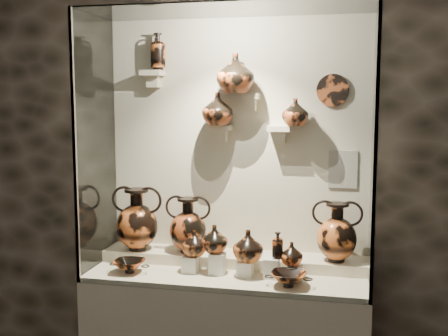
# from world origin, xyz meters

# --- Properties ---
(wall_back) EXTENTS (5.00, 0.02, 3.20)m
(wall_back) POSITION_xyz_m (0.00, 2.50, 1.60)
(wall_back) COLOR black
(wall_back) RESTS_ON ground
(front_tier) EXTENTS (1.68, 0.58, 0.03)m
(front_tier) POSITION_xyz_m (0.00, 2.18, 0.82)
(front_tier) COLOR beige
(front_tier) RESTS_ON plinth
(rear_tier) EXTENTS (1.70, 0.25, 0.10)m
(rear_tier) POSITION_xyz_m (0.00, 2.35, 0.85)
(rear_tier) COLOR beige
(rear_tier) RESTS_ON plinth
(back_panel) EXTENTS (1.70, 0.03, 1.60)m
(back_panel) POSITION_xyz_m (0.00, 2.50, 1.60)
(back_panel) COLOR beige
(back_panel) RESTS_ON plinth
(glass_front) EXTENTS (1.70, 0.01, 1.60)m
(glass_front) POSITION_xyz_m (0.00, 1.88, 1.60)
(glass_front) COLOR white
(glass_front) RESTS_ON plinth
(glass_left) EXTENTS (0.01, 0.60, 1.60)m
(glass_left) POSITION_xyz_m (-0.85, 2.18, 1.60)
(glass_left) COLOR white
(glass_left) RESTS_ON plinth
(glass_right) EXTENTS (0.01, 0.60, 1.60)m
(glass_right) POSITION_xyz_m (0.85, 2.18, 1.60)
(glass_right) COLOR white
(glass_right) RESTS_ON plinth
(glass_top) EXTENTS (1.70, 0.60, 0.01)m
(glass_top) POSITION_xyz_m (0.00, 2.18, 2.40)
(glass_top) COLOR white
(glass_top) RESTS_ON back_panel
(frame_post_left) EXTENTS (0.02, 0.02, 1.60)m
(frame_post_left) POSITION_xyz_m (-0.84, 1.89, 1.60)
(frame_post_left) COLOR gray
(frame_post_left) RESTS_ON plinth
(frame_post_right) EXTENTS (0.02, 0.02, 1.60)m
(frame_post_right) POSITION_xyz_m (0.84, 1.89, 1.60)
(frame_post_right) COLOR gray
(frame_post_right) RESTS_ON plinth
(pedestal_a) EXTENTS (0.09, 0.09, 0.10)m
(pedestal_a) POSITION_xyz_m (-0.22, 2.13, 0.88)
(pedestal_a) COLOR silver
(pedestal_a) RESTS_ON front_tier
(pedestal_b) EXTENTS (0.09, 0.09, 0.13)m
(pedestal_b) POSITION_xyz_m (-0.05, 2.13, 0.90)
(pedestal_b) COLOR silver
(pedestal_b) RESTS_ON front_tier
(pedestal_c) EXTENTS (0.09, 0.09, 0.09)m
(pedestal_c) POSITION_xyz_m (0.12, 2.13, 0.88)
(pedestal_c) COLOR silver
(pedestal_c) RESTS_ON front_tier
(pedestal_d) EXTENTS (0.09, 0.09, 0.12)m
(pedestal_d) POSITION_xyz_m (0.28, 2.13, 0.89)
(pedestal_d) COLOR silver
(pedestal_d) RESTS_ON front_tier
(pedestal_e) EXTENTS (0.09, 0.09, 0.08)m
(pedestal_e) POSITION_xyz_m (0.42, 2.13, 0.87)
(pedestal_e) COLOR silver
(pedestal_e) RESTS_ON front_tier
(bracket_ul) EXTENTS (0.14, 0.12, 0.04)m
(bracket_ul) POSITION_xyz_m (-0.55, 2.42, 2.05)
(bracket_ul) COLOR beige
(bracket_ul) RESTS_ON back_panel
(bracket_ca) EXTENTS (0.14, 0.12, 0.04)m
(bracket_ca) POSITION_xyz_m (-0.10, 2.42, 1.70)
(bracket_ca) COLOR beige
(bracket_ca) RESTS_ON back_panel
(bracket_cb) EXTENTS (0.10, 0.12, 0.04)m
(bracket_cb) POSITION_xyz_m (0.10, 2.42, 1.90)
(bracket_cb) COLOR beige
(bracket_cb) RESTS_ON back_panel
(bracket_cc) EXTENTS (0.14, 0.12, 0.04)m
(bracket_cc) POSITION_xyz_m (0.28, 2.42, 1.70)
(bracket_cc) COLOR beige
(bracket_cc) RESTS_ON back_panel
(amphora_left) EXTENTS (0.33, 0.33, 0.41)m
(amphora_left) POSITION_xyz_m (-0.63, 2.31, 1.10)
(amphora_left) COLOR #C75E26
(amphora_left) RESTS_ON rear_tier
(amphora_mid) EXTENTS (0.32, 0.32, 0.36)m
(amphora_mid) POSITION_xyz_m (-0.29, 2.33, 1.08)
(amphora_mid) COLOR #B14A1F
(amphora_mid) RESTS_ON rear_tier
(amphora_right) EXTENTS (0.36, 0.36, 0.36)m
(amphora_right) POSITION_xyz_m (0.65, 2.32, 1.08)
(amphora_right) COLOR #C75E26
(amphora_right) RESTS_ON rear_tier
(jug_a) EXTENTS (0.18, 0.18, 0.16)m
(jug_a) POSITION_xyz_m (-0.20, 2.15, 1.01)
(jug_a) COLOR #C75E26
(jug_a) RESTS_ON pedestal_a
(jug_b) EXTENTS (0.21, 0.21, 0.17)m
(jug_b) POSITION_xyz_m (-0.07, 2.15, 1.04)
(jug_b) COLOR #B14A1F
(jug_b) RESTS_ON pedestal_b
(jug_c) EXTENTS (0.21, 0.21, 0.19)m
(jug_c) POSITION_xyz_m (0.14, 2.13, 1.02)
(jug_c) COLOR #C75E26
(jug_c) RESTS_ON pedestal_c
(jug_e) EXTENTS (0.14, 0.14, 0.14)m
(jug_e) POSITION_xyz_m (0.39, 2.15, 0.98)
(jug_e) COLOR #C75E26
(jug_e) RESTS_ON pedestal_e
(lekythos_small) EXTENTS (0.09, 0.09, 0.18)m
(lekythos_small) POSITION_xyz_m (0.31, 2.13, 1.04)
(lekythos_small) COLOR #B14A1F
(lekythos_small) RESTS_ON pedestal_d
(kylix_left) EXTENTS (0.28, 0.26, 0.10)m
(kylix_left) POSITION_xyz_m (-0.58, 2.04, 0.88)
(kylix_left) COLOR #B14A1F
(kylix_left) RESTS_ON front_tier
(kylix_right) EXTENTS (0.29, 0.26, 0.10)m
(kylix_right) POSITION_xyz_m (0.39, 2.00, 0.88)
(kylix_right) COLOR #C75E26
(kylix_right) RESTS_ON front_tier
(lekythos_tall) EXTENTS (0.12, 0.12, 0.26)m
(lekythos_tall) POSITION_xyz_m (-0.51, 2.42, 2.20)
(lekythos_tall) COLOR #C75E26
(lekythos_tall) RESTS_ON bracket_ul
(ovoid_vase_a) EXTENTS (0.23, 0.23, 0.21)m
(ovoid_vase_a) POSITION_xyz_m (-0.10, 2.37, 1.82)
(ovoid_vase_a) COLOR #B14A1F
(ovoid_vase_a) RESTS_ON bracket_ca
(ovoid_vase_b) EXTENTS (0.27, 0.27, 0.24)m
(ovoid_vase_b) POSITION_xyz_m (0.01, 2.35, 2.04)
(ovoid_vase_b) COLOR #B14A1F
(ovoid_vase_b) RESTS_ON bracket_cb
(ovoid_vase_c) EXTENTS (0.19, 0.19, 0.17)m
(ovoid_vase_c) POSITION_xyz_m (0.38, 2.39, 1.80)
(ovoid_vase_c) COLOR #B14A1F
(ovoid_vase_c) RESTS_ON bracket_cc
(wall_plate) EXTENTS (0.20, 0.02, 0.20)m
(wall_plate) POSITION_xyz_m (0.60, 2.47, 1.94)
(wall_plate) COLOR #A94A21
(wall_plate) RESTS_ON back_panel
(info_placard) EXTENTS (0.18, 0.01, 0.24)m
(info_placard) POSITION_xyz_m (0.67, 2.47, 1.45)
(info_placard) COLOR beige
(info_placard) RESTS_ON back_panel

